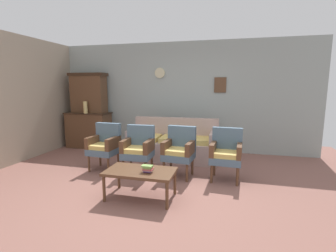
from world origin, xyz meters
The scene contains 12 objects.
ground_plane centered at (0.00, 0.00, 0.00)m, with size 7.68×7.68×0.00m, color #84564C.
wall_back_with_decor centered at (0.00, 2.63, 1.35)m, with size 6.40×0.09×2.70m.
side_cabinet centered at (-2.49, 2.25, 0.47)m, with size 1.16×0.55×0.93m.
cabinet_upper_hutch centered at (-2.49, 2.33, 1.45)m, with size 0.99×0.38×1.03m.
vase_on_cabinet centered at (-2.44, 2.06, 1.08)m, with size 0.11×0.11×0.31m, color tan.
floral_couch centered at (-0.05, 1.75, 0.33)m, with size 1.96×0.82×0.90m.
armchair_near_cabinet centered at (-1.19, 0.73, 0.50)m, with size 0.55×0.52×0.90m.
armchair_row_middle centered at (-0.46, 0.65, 0.50)m, with size 0.53×0.50×0.90m.
armchair_near_couch_end centered at (0.29, 0.72, 0.50)m, with size 0.57×0.54×0.90m.
armchair_by_doorway centered at (1.12, 0.74, 0.50)m, with size 0.55×0.52×0.90m.
coffee_table centered at (-0.07, -0.30, 0.38)m, with size 1.00×0.56×0.42m.
book_stack_on_table centered at (0.06, -0.36, 0.48)m, with size 0.16×0.12×0.10m.
Camera 1 is at (1.15, -3.52, 1.62)m, focal length 26.37 mm.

